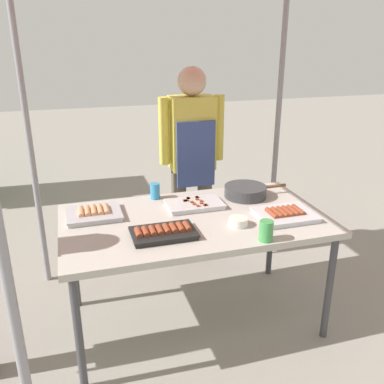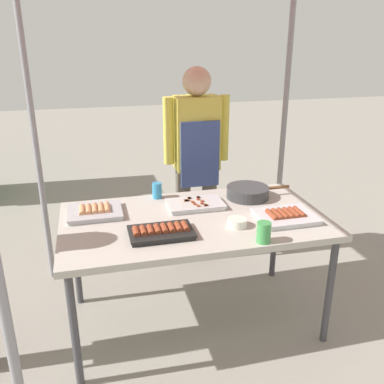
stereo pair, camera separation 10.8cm
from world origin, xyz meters
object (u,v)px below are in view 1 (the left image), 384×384
tray_meat_skewers (194,204)px  tray_spring_rolls (94,213)px  tray_grilled_sausages (163,232)px  stall_table (194,226)px  cooking_wok (246,191)px  drink_cup_near_edge (155,191)px  drink_cup_by_wok (266,231)px  vendor_woman (192,152)px  tray_pork_links (285,214)px  condiment_bowl (238,222)px

tray_meat_skewers → tray_spring_rolls: tray_spring_rolls is taller
tray_grilled_sausages → tray_spring_rolls: bearing=132.1°
stall_table → cooking_wok: cooking_wok is taller
tray_grilled_sausages → drink_cup_near_edge: size_ratio=3.32×
drink_cup_by_wok → vendor_woman: size_ratio=0.07×
tray_meat_skewers → tray_pork_links: tray_pork_links is taller
vendor_woman → drink_cup_by_wok: bearing=92.6°
condiment_bowl → drink_cup_by_wok: 0.23m
tray_meat_skewers → condiment_bowl: 0.38m
tray_spring_rolls → condiment_bowl: size_ratio=2.84×
cooking_wok → drink_cup_by_wok: bearing=-103.9°
tray_grilled_sausages → drink_cup_near_edge: drink_cup_near_edge is taller
stall_table → tray_spring_rolls: (-0.58, 0.20, 0.07)m
tray_grilled_sausages → condiment_bowl: size_ratio=3.11×
condiment_bowl → vendor_woman: size_ratio=0.07×
condiment_bowl → drink_cup_near_edge: bearing=123.8°
cooking_wok → tray_pork_links: bearing=-77.0°
tray_grilled_sausages → vendor_woman: size_ratio=0.23×
tray_grilled_sausages → condiment_bowl: (0.45, 0.01, 0.00)m
tray_spring_rolls → cooking_wok: 1.03m
tray_meat_skewers → tray_pork_links: (0.48, -0.32, 0.00)m
tray_pork_links → drink_cup_near_edge: (-0.69, 0.54, 0.03)m
tray_pork_links → vendor_woman: vendor_woman is taller
condiment_bowl → drink_cup_by_wok: drink_cup_by_wok is taller
tray_pork_links → vendor_woman: (-0.30, 0.97, 0.16)m
stall_table → drink_cup_by_wok: bearing=-54.6°
tray_meat_skewers → condiment_bowl: bearing=-64.8°
tray_meat_skewers → drink_cup_by_wok: bearing=-67.6°
condiment_bowl → vendor_woman: bearing=89.1°
tray_pork_links → drink_cup_near_edge: size_ratio=3.17×
tray_grilled_sausages → drink_cup_by_wok: (0.52, -0.21, 0.04)m
stall_table → tray_grilled_sausages: tray_grilled_sausages is taller
tray_pork_links → drink_cup_by_wok: drink_cup_by_wok is taller
tray_meat_skewers → condiment_bowl: size_ratio=3.13×
tray_grilled_sausages → cooking_wok: bearing=32.1°
drink_cup_by_wok → tray_meat_skewers: bearing=112.4°
tray_grilled_sausages → cooking_wok: cooking_wok is taller
tray_spring_rolls → vendor_woman: size_ratio=0.21×
tray_meat_skewers → tray_pork_links: 0.58m
tray_meat_skewers → tray_spring_rolls: size_ratio=1.10×
cooking_wok → vendor_woman: vendor_woman is taller
drink_cup_by_wok → condiment_bowl: bearing=107.7°
drink_cup_near_edge → stall_table: bearing=-66.9°
drink_cup_near_edge → drink_cup_by_wok: 0.90m
stall_table → vendor_woman: 0.88m
tray_pork_links → tray_meat_skewers: bearing=146.4°
tray_grilled_sausages → vendor_woman: vendor_woman is taller
cooking_wok → stall_table: bearing=-151.7°
stall_table → tray_meat_skewers: bearing=72.8°
tray_grilled_sausages → drink_cup_by_wok: drink_cup_by_wok is taller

